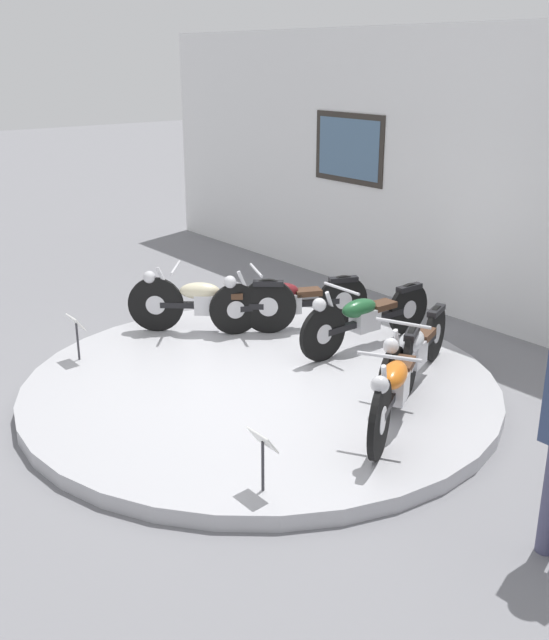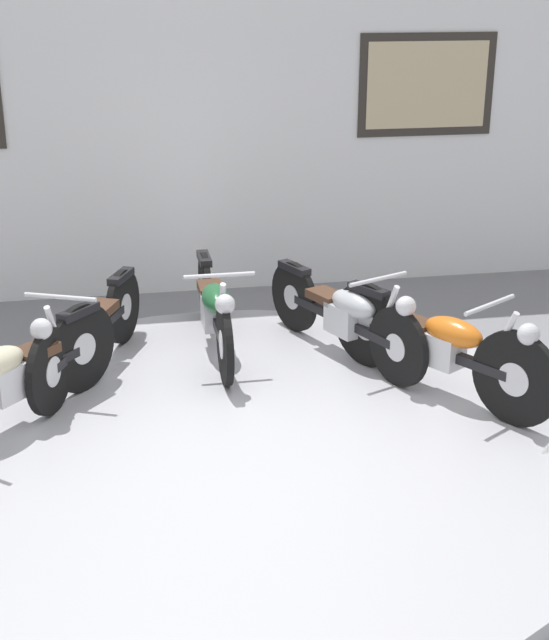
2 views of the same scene
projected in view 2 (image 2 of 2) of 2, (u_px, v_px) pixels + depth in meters
name	position (u px, v px, depth m)	size (l,w,h in m)	color
ground_plane	(242.00, 453.00, 6.02)	(60.00, 60.00, 0.00)	slate
display_platform	(242.00, 444.00, 6.00)	(4.85, 4.85, 0.14)	#ADADB2
back_wall	(186.00, 108.00, 8.62)	(14.00, 0.22, 3.67)	white
motorcycle_cream	(7.00, 375.00, 5.91)	(1.36, 1.56, 0.81)	black
motorcycle_maroon	(87.00, 330.00, 6.73)	(0.83, 1.83, 0.79)	black
motorcycle_green	(215.00, 307.00, 7.19)	(0.54, 1.97, 0.79)	black
motorcycle_silver	(346.00, 313.00, 7.08)	(0.83, 1.82, 0.78)	black
motorcycle_orange	(441.00, 343.00, 6.42)	(1.11, 1.75, 0.81)	black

